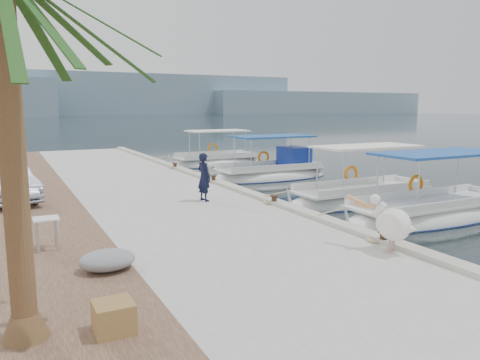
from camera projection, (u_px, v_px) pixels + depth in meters
name	position (u px, v px, depth m)	size (l,w,h in m)	color
ground	(309.00, 229.00, 14.32)	(400.00, 400.00, 0.00)	black
concrete_quay	(164.00, 200.00, 17.36)	(6.00, 40.00, 0.50)	#A5A59F
quay_curb	(232.00, 187.00, 18.55)	(0.44, 40.00, 0.12)	#ADAA99
cobblestone_strip	(16.00, 214.00, 15.14)	(4.00, 40.00, 0.50)	brown
distant_hills	(98.00, 98.00, 204.06)	(330.00, 60.00, 18.00)	#748FA1
fishing_caique_b	(433.00, 215.00, 15.51)	(7.63, 2.33, 2.83)	white
fishing_caique_c	(361.00, 200.00, 18.09)	(6.89, 2.13, 2.83)	white
fishing_caique_d	(271.00, 175.00, 24.26)	(6.79, 2.41, 2.83)	white
fishing_caique_e	(215.00, 164.00, 29.66)	(6.24, 2.33, 2.83)	white
mooring_bollards	(274.00, 199.00, 15.38)	(0.28, 20.28, 0.33)	black
pelican	(391.00, 223.00, 10.36)	(0.92, 1.59, 1.25)	tan
fisherman	(204.00, 177.00, 15.92)	(0.60, 0.40, 1.65)	black
parked_car	(6.00, 182.00, 15.89)	(1.37, 3.93, 1.29)	#B1B9CA
wooden_crate	(114.00, 317.00, 6.69)	(0.55, 0.55, 0.44)	olive
tarp_bundle	(107.00, 260.00, 9.23)	(1.10, 0.90, 0.40)	gray
folding_table	(46.00, 227.00, 10.50)	(0.55, 0.55, 0.73)	silver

